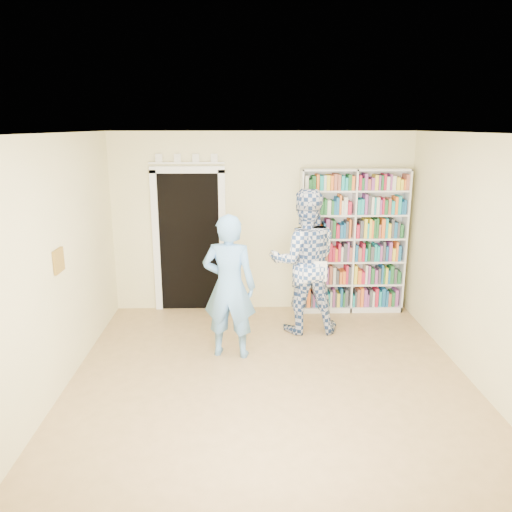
{
  "coord_description": "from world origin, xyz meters",
  "views": [
    {
      "loc": [
        -0.3,
        -4.9,
        2.77
      ],
      "look_at": [
        -0.14,
        0.9,
        1.25
      ],
      "focal_mm": 35.0,
      "sensor_mm": 36.0,
      "label": 1
    }
  ],
  "objects": [
    {
      "name": "floor",
      "position": [
        0.0,
        0.0,
        0.0
      ],
      "size": [
        5.0,
        5.0,
        0.0
      ],
      "primitive_type": "plane",
      "color": "#9C7A4B",
      "rests_on": "ground"
    },
    {
      "name": "ceiling",
      "position": [
        0.0,
        0.0,
        2.7
      ],
      "size": [
        5.0,
        5.0,
        0.0
      ],
      "primitive_type": "plane",
      "rotation": [
        3.14,
        0.0,
        0.0
      ],
      "color": "white",
      "rests_on": "wall_back"
    },
    {
      "name": "wall_back",
      "position": [
        0.0,
        2.5,
        1.35
      ],
      "size": [
        4.5,
        0.0,
        4.5
      ],
      "primitive_type": "plane",
      "rotation": [
        1.57,
        0.0,
        0.0
      ],
      "color": "#F7EBAA",
      "rests_on": "floor"
    },
    {
      "name": "wall_left",
      "position": [
        -2.25,
        0.0,
        1.35
      ],
      "size": [
        0.0,
        5.0,
        5.0
      ],
      "primitive_type": "plane",
      "rotation": [
        1.57,
        0.0,
        1.57
      ],
      "color": "#F7EBAA",
      "rests_on": "floor"
    },
    {
      "name": "wall_right",
      "position": [
        2.25,
        0.0,
        1.35
      ],
      "size": [
        0.0,
        5.0,
        5.0
      ],
      "primitive_type": "plane",
      "rotation": [
        1.57,
        0.0,
        -1.57
      ],
      "color": "#F7EBAA",
      "rests_on": "floor"
    },
    {
      "name": "bookshelf",
      "position": [
        1.35,
        2.34,
        1.1
      ],
      "size": [
        1.58,
        0.3,
        2.17
      ],
      "rotation": [
        0.0,
        0.0,
        0.03
      ],
      "color": "white",
      "rests_on": "floor"
    },
    {
      "name": "doorway",
      "position": [
        -1.1,
        2.48,
        1.18
      ],
      "size": [
        1.1,
        0.08,
        2.43
      ],
      "color": "black",
      "rests_on": "floor"
    },
    {
      "name": "wall_art",
      "position": [
        -2.23,
        0.2,
        1.4
      ],
      "size": [
        0.03,
        0.25,
        0.25
      ],
      "primitive_type": "cube",
      "color": "brown",
      "rests_on": "wall_left"
    },
    {
      "name": "man_blue",
      "position": [
        -0.46,
        0.83,
        0.89
      ],
      "size": [
        0.71,
        0.53,
        1.78
      ],
      "primitive_type": "imported",
      "rotation": [
        0.0,
        0.0,
        2.96
      ],
      "color": "#629CDA",
      "rests_on": "floor"
    },
    {
      "name": "man_plaid",
      "position": [
        0.54,
        1.59,
        0.99
      ],
      "size": [
        0.97,
        0.77,
        1.98
      ],
      "primitive_type": "imported",
      "rotation": [
        0.0,
        0.0,
        3.16
      ],
      "color": "navy",
      "rests_on": "floor"
    },
    {
      "name": "paper_sheet",
      "position": [
        0.7,
        1.32,
        0.93
      ],
      "size": [
        0.19,
        0.03,
        0.27
      ],
      "primitive_type": "cube",
      "rotation": [
        0.0,
        0.0,
        -0.13
      ],
      "color": "white",
      "rests_on": "man_plaid"
    }
  ]
}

